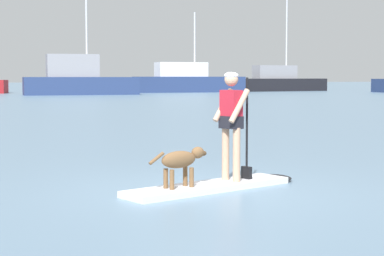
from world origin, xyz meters
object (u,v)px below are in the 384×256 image
Objects in this scene: person_paddler at (232,118)px; moored_boat_far_port at (79,80)px; paddleboard at (219,185)px; moored_boat_port at (187,81)px; moored_boat_starboard at (280,81)px; dog at (181,161)px.

person_paddler is 0.16× the size of moored_boat_far_port.
paddleboard is 1.09m from person_paddler.
moored_boat_port is 12.78m from moored_boat_starboard.
person_paddler reaches higher than dog.
person_paddler is at bearing -103.75° from moored_boat_port.
dog is 0.08× the size of moored_boat_starboard.
dog is at bearing -113.39° from moored_boat_starboard.
paddleboard is at bearing -92.94° from moored_boat_far_port.
moored_boat_starboard is (28.09, 66.70, 0.10)m from person_paddler.
paddleboard is at bearing -112.98° from moored_boat_starboard.
paddleboard is 72.58m from moored_boat_starboard.
moored_boat_port is at bearing 76.07° from paddleboard.
paddleboard is 0.25× the size of moored_boat_port.
paddleboard is 0.89m from dog.
moored_boat_far_port reaches higher than dog.
paddleboard is at bearing 24.46° from dog.
paddleboard is 0.29× the size of moored_boat_far_port.
moored_boat_starboard is (28.33, 66.81, 1.16)m from paddleboard.
person_paddler is 72.37m from moored_boat_starboard.
dog is 66.41m from moored_boat_port.
paddleboard is 55.99m from moored_boat_far_port.
dog is 0.09× the size of moored_boat_far_port.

